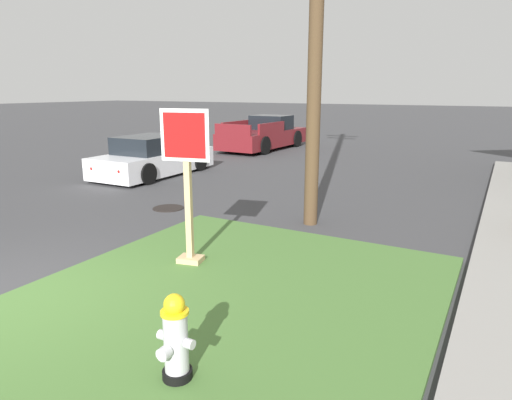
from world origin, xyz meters
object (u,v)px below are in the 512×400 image
(manhole_cover, at_px, (168,208))
(parked_sedan_white, at_px, (153,158))
(pickup_truck_maroon, at_px, (264,135))
(fire_hydrant, at_px, (176,340))
(stop_sign, at_px, (188,189))

(manhole_cover, bearing_deg, parked_sedan_white, 135.75)
(parked_sedan_white, relative_size, pickup_truck_maroon, 0.81)
(parked_sedan_white, bearing_deg, manhole_cover, -44.25)
(pickup_truck_maroon, bearing_deg, fire_hydrant, -64.61)
(stop_sign, distance_m, pickup_truck_maroon, 14.19)
(fire_hydrant, height_order, stop_sign, stop_sign)
(stop_sign, height_order, parked_sedan_white, stop_sign)
(pickup_truck_maroon, bearing_deg, parked_sedan_white, -90.08)
(stop_sign, relative_size, pickup_truck_maroon, 0.44)
(fire_hydrant, xyz_separation_m, parked_sedan_white, (-7.29, 7.92, 0.07))
(fire_hydrant, distance_m, parked_sedan_white, 10.77)
(fire_hydrant, xyz_separation_m, stop_sign, (-1.63, 2.34, 0.75))
(parked_sedan_white, height_order, pickup_truck_maroon, pickup_truck_maroon)
(manhole_cover, bearing_deg, stop_sign, -44.89)
(manhole_cover, relative_size, pickup_truck_maroon, 0.14)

